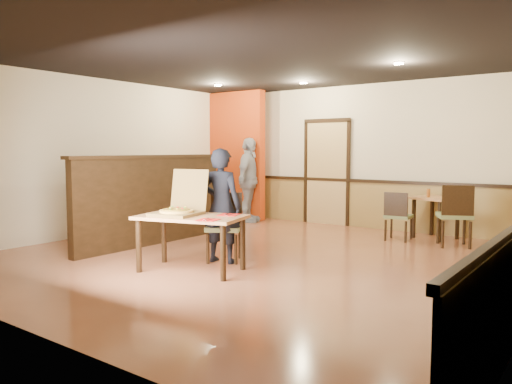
# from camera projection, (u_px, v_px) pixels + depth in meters

# --- Properties ---
(floor) EXTENTS (7.00, 7.00, 0.00)m
(floor) POSITION_uv_depth(u_px,v_px,m) (260.00, 258.00, 7.09)
(floor) COLOR #A3603F
(floor) RESTS_ON ground
(ceiling) EXTENTS (7.00, 7.00, 0.00)m
(ceiling) POSITION_uv_depth(u_px,v_px,m) (260.00, 57.00, 6.85)
(ceiling) COLOR black
(ceiling) RESTS_ON wall_back
(wall_back) EXTENTS (7.00, 0.00, 7.00)m
(wall_back) POSITION_uv_depth(u_px,v_px,m) (364.00, 156.00, 9.78)
(wall_back) COLOR beige
(wall_back) RESTS_ON floor
(wall_left) EXTENTS (0.00, 7.00, 7.00)m
(wall_left) POSITION_uv_depth(u_px,v_px,m) (104.00, 157.00, 9.03)
(wall_left) COLOR beige
(wall_left) RESTS_ON floor
(wainscot_back) EXTENTS (7.00, 0.04, 0.90)m
(wainscot_back) POSITION_uv_depth(u_px,v_px,m) (363.00, 205.00, 9.84)
(wainscot_back) COLOR olive
(wainscot_back) RESTS_ON floor
(chair_rail_back) EXTENTS (7.00, 0.06, 0.06)m
(chair_rail_back) POSITION_uv_depth(u_px,v_px,m) (363.00, 181.00, 9.78)
(chair_rail_back) COLOR black
(chair_rail_back) RESTS_ON wall_back
(back_door) EXTENTS (0.90, 0.06, 2.10)m
(back_door) POSITION_uv_depth(u_px,v_px,m) (327.00, 173.00, 10.25)
(back_door) COLOR tan
(back_door) RESTS_ON wall_back
(booth_partition) EXTENTS (0.20, 3.10, 1.44)m
(booth_partition) POSITION_uv_depth(u_px,v_px,m) (152.00, 199.00, 8.04)
(booth_partition) COLOR black
(booth_partition) RESTS_ON floor
(red_accent_panel) EXTENTS (1.60, 0.20, 2.78)m
(red_accent_panel) POSITION_uv_depth(u_px,v_px,m) (233.00, 155.00, 11.09)
(red_accent_panel) COLOR #B0350C
(red_accent_panel) RESTS_ON floor
(spot_a) EXTENTS (0.14, 0.14, 0.02)m
(spot_a) POSITION_uv_depth(u_px,v_px,m) (218.00, 85.00, 9.65)
(spot_a) COLOR #FFD9B2
(spot_a) RESTS_ON ceiling
(spot_b) EXTENTS (0.14, 0.14, 0.02)m
(spot_b) POSITION_uv_depth(u_px,v_px,m) (303.00, 83.00, 9.33)
(spot_b) COLOR #FFD9B2
(spot_b) RESTS_ON ceiling
(spot_c) EXTENTS (0.14, 0.14, 0.02)m
(spot_c) POSITION_uv_depth(u_px,v_px,m) (399.00, 63.00, 7.23)
(spot_c) COLOR #FFD9B2
(spot_c) RESTS_ON ceiling
(main_table) EXTENTS (1.47, 1.07, 0.71)m
(main_table) POSITION_uv_depth(u_px,v_px,m) (191.00, 224.00, 6.26)
(main_table) COLOR tan
(main_table) RESTS_ON floor
(diner_chair) EXTENTS (0.63, 0.63, 0.93)m
(diner_chair) POSITION_uv_depth(u_px,v_px,m) (225.00, 224.00, 6.90)
(diner_chair) COLOR olive
(diner_chair) RESTS_ON floor
(side_chair_left) EXTENTS (0.44, 0.44, 0.83)m
(side_chair_left) POSITION_uv_depth(u_px,v_px,m) (398.00, 214.00, 8.36)
(side_chair_left) COLOR olive
(side_chair_left) RESTS_ON floor
(side_chair_right) EXTENTS (0.65, 0.65, 0.99)m
(side_chair_right) POSITION_uv_depth(u_px,v_px,m) (455.00, 213.00, 7.80)
(side_chair_right) COLOR olive
(side_chair_right) RESTS_ON floor
(side_table) EXTENTS (0.85, 0.85, 0.72)m
(side_table) POSITION_uv_depth(u_px,v_px,m) (436.00, 207.00, 8.58)
(side_table) COLOR tan
(side_table) RESTS_ON floor
(diner) EXTENTS (0.63, 0.48, 1.55)m
(diner) POSITION_uv_depth(u_px,v_px,m) (222.00, 206.00, 6.74)
(diner) COLOR black
(diner) RESTS_ON floor
(passerby) EXTENTS (0.76, 1.13, 1.78)m
(passerby) POSITION_uv_depth(u_px,v_px,m) (249.00, 180.00, 10.51)
(passerby) COLOR #96979F
(passerby) RESTS_ON floor
(pizza_box) EXTENTS (0.65, 0.73, 0.57)m
(pizza_box) POSITION_uv_depth(u_px,v_px,m) (179.00, 209.00, 6.32)
(pizza_box) COLOR brown
(pizza_box) RESTS_ON main_table
(pizza) EXTENTS (0.55, 0.55, 0.03)m
(pizza) POSITION_uv_depth(u_px,v_px,m) (176.00, 211.00, 6.26)
(pizza) COLOR #DFB451
(pizza) RESTS_ON pizza_box
(napkin_near) EXTENTS (0.29, 0.29, 0.01)m
(napkin_near) POSITION_uv_depth(u_px,v_px,m) (208.00, 220.00, 5.86)
(napkin_near) COLOR red
(napkin_near) RESTS_ON main_table
(napkin_far) EXTENTS (0.30, 0.30, 0.01)m
(napkin_far) POSITION_uv_depth(u_px,v_px,m) (229.00, 215.00, 6.31)
(napkin_far) COLOR red
(napkin_far) RESTS_ON main_table
(condiment) EXTENTS (0.06, 0.06, 0.14)m
(condiment) POSITION_uv_depth(u_px,v_px,m) (428.00, 193.00, 8.53)
(condiment) COLOR #9C521C
(condiment) RESTS_ON side_table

